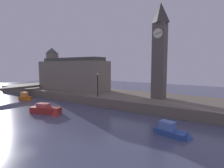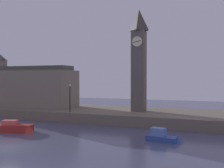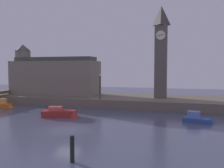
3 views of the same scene
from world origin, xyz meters
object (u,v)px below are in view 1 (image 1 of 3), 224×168
object	(u,v)px
boat_tour_blue	(174,131)
boat_patrol_orange	(26,97)
parliament_hall	(72,74)
boat_dinghy_red	(48,110)
streetlamp	(98,82)
clock_tower	(160,50)

from	to	relation	value
boat_tour_blue	boat_patrol_orange	bearing A→B (deg)	175.51
parliament_hall	boat_tour_blue	bearing A→B (deg)	-23.54
parliament_hall	boat_tour_blue	size ratio (longest dim) A/B	4.15
boat_patrol_orange	boat_dinghy_red	size ratio (longest dim) A/B	0.60
streetlamp	boat_dinghy_red	world-z (taller)	streetlamp
streetlamp	boat_dinghy_red	size ratio (longest dim) A/B	0.76
clock_tower	parliament_hall	xyz separation A→B (m)	(-20.99, -0.01, -4.61)
boat_tour_blue	boat_dinghy_red	size ratio (longest dim) A/B	0.74
parliament_hall	boat_patrol_orange	size ratio (longest dim) A/B	5.08
clock_tower	boat_dinghy_red	distance (m)	20.27
streetlamp	boat_dinghy_red	distance (m)	9.87
clock_tower	boat_tour_blue	size ratio (longest dim) A/B	3.87
clock_tower	boat_tour_blue	bearing A→B (deg)	-63.32
parliament_hall	boat_dinghy_red	world-z (taller)	parliament_hall
parliament_hall	boat_dinghy_red	distance (m)	16.88
parliament_hall	boat_patrol_orange	bearing A→B (deg)	-112.87
clock_tower	streetlamp	distance (m)	12.04
clock_tower	boat_patrol_orange	size ratio (longest dim) A/B	4.74
boat_patrol_orange	clock_tower	bearing A→B (deg)	20.49
boat_dinghy_red	clock_tower	bearing A→B (deg)	48.50
clock_tower	parliament_hall	bearing A→B (deg)	-179.96
streetlamp	boat_tour_blue	distance (m)	17.42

